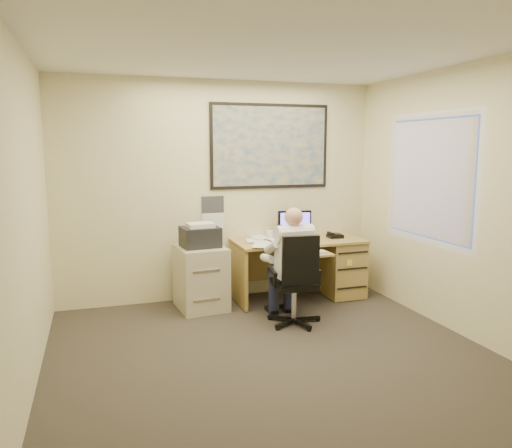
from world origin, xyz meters
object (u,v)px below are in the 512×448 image
object	(u,v)px
filing_cabinet	(201,272)
desk	(321,262)
office_chair	(296,298)
person	(293,266)

from	to	relation	value
filing_cabinet	desk	bearing A→B (deg)	-4.20
office_chair	person	bearing A→B (deg)	98.06
filing_cabinet	person	xyz separation A→B (m)	(0.85, -0.80, 0.19)
filing_cabinet	office_chair	world-z (taller)	filing_cabinet
filing_cabinet	person	world-z (taller)	person
office_chair	person	distance (m)	0.35
desk	office_chair	world-z (taller)	desk
desk	filing_cabinet	size ratio (longest dim) A/B	1.56
office_chair	person	world-z (taller)	person
desk	person	distance (m)	1.11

